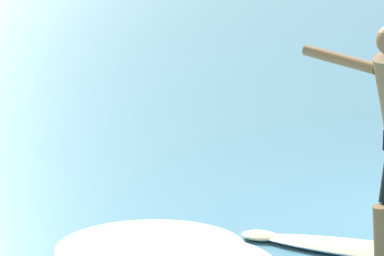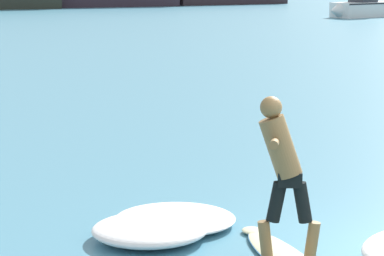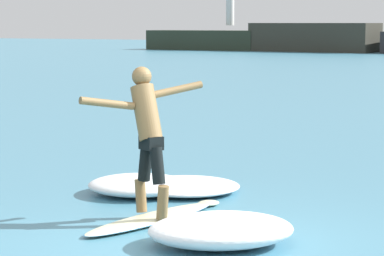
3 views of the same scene
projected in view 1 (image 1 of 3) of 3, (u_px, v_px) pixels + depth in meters
wave_foam_at_tail at (151, 247)px, 7.14m from camera, size 2.13×2.13×0.17m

